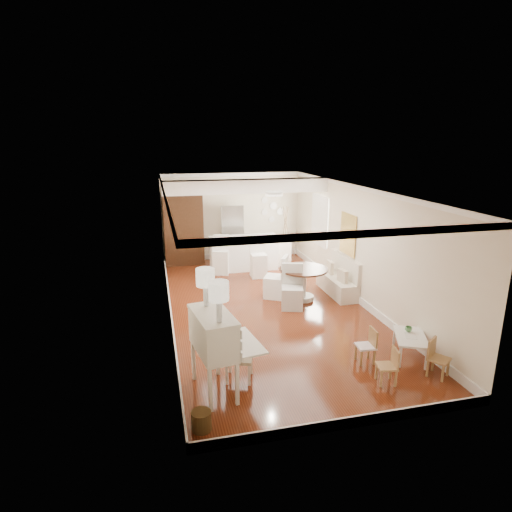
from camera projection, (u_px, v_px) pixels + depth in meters
name	position (u px, v px, depth m)	size (l,w,h in m)	color
room	(266.00, 222.00, 9.90)	(9.00, 9.04, 2.82)	maroon
secretary_bureau	(214.00, 353.00, 6.59)	(1.04, 1.06, 1.33)	white
gustavian_armchair	(239.00, 356.00, 7.02)	(0.47, 0.47, 0.82)	white
wicker_basket	(201.00, 421.00, 5.85)	(0.28, 0.28, 0.28)	#4E3618
kids_table	(410.00, 347.00, 7.75)	(0.52, 0.86, 0.43)	white
kids_chair_a	(387.00, 366.00, 6.92)	(0.30, 0.30, 0.62)	#AC804E
kids_chair_b	(366.00, 346.00, 7.57)	(0.31, 0.31, 0.64)	#9F7848
kids_chair_c	(439.00, 359.00, 7.11)	(0.32, 0.32, 0.66)	#A77D4C
banquette	(337.00, 275.00, 10.90)	(0.52, 1.60, 0.98)	silver
dining_table	(303.00, 284.00, 10.51)	(1.18, 1.18, 0.81)	#402114
slip_chair_near	(292.00, 287.00, 9.96)	(0.49, 0.51, 1.03)	silver
slip_chair_far	(276.00, 277.00, 10.65)	(0.51, 0.53, 1.08)	white
breakfast_counter	(244.00, 253.00, 12.91)	(2.05, 0.65, 1.03)	white
bar_stool_left	(221.00, 255.00, 12.51)	(0.45, 0.45, 1.13)	white
bar_stool_right	(259.00, 259.00, 12.20)	(0.43, 0.43, 1.08)	white
pantry_cabinet	(183.00, 228.00, 13.37)	(1.20, 0.60, 2.30)	#381E11
fridge	(243.00, 233.00, 13.83)	(0.75, 0.65, 1.80)	silver
sideboard	(285.00, 251.00, 13.53)	(0.39, 0.88, 0.84)	white
pencil_cup	(408.00, 329.00, 7.85)	(0.12, 0.12, 0.10)	#59995D
branch_vase	(285.00, 235.00, 13.43)	(0.16, 0.16, 0.16)	silver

